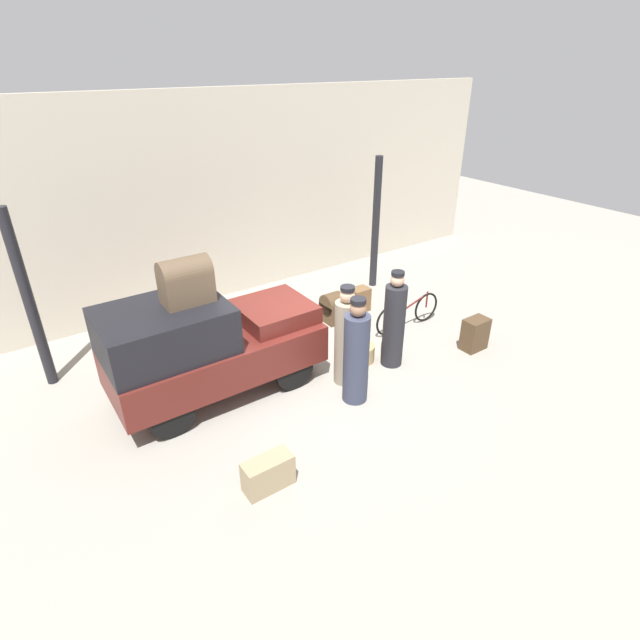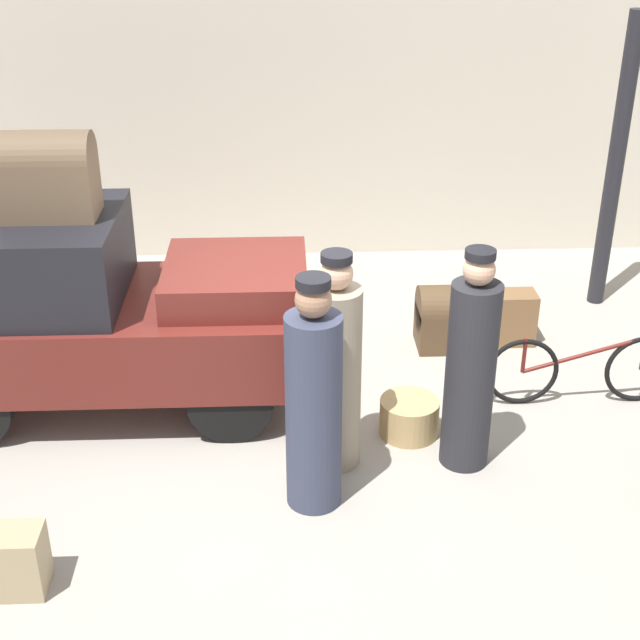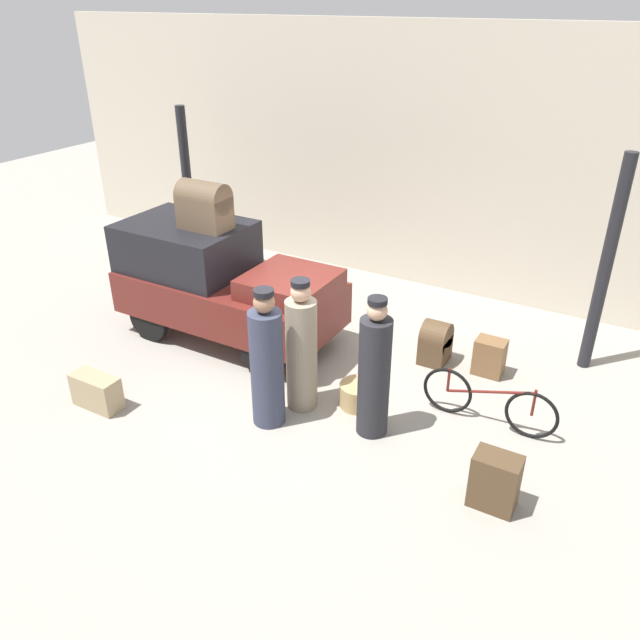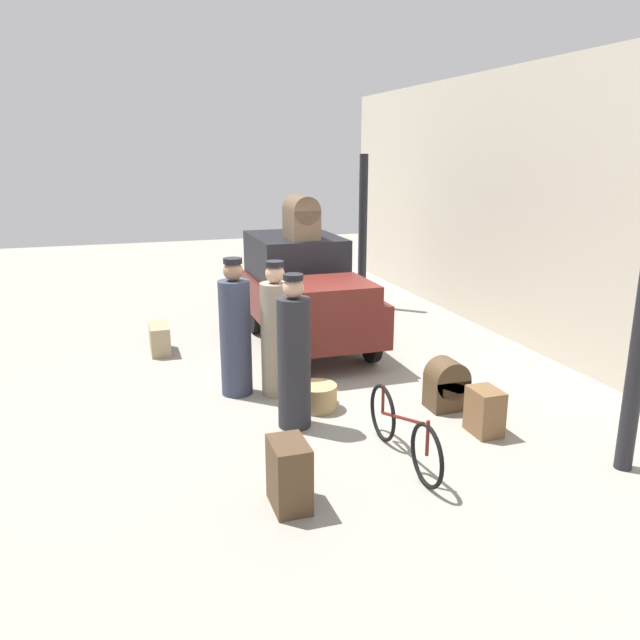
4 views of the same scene
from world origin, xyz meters
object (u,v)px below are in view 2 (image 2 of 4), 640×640
object	(u,v)px
bicycle	(582,370)
porter_carrying_trunk	(471,369)
porter_with_bicycle	(336,371)
suitcase_small_leather	(437,317)
wicker_basket	(409,417)
trunk_on_truck_roof	(48,174)
truck	(86,306)
conductor_in_dark_uniform	(314,405)
suitcase_tan_flat	(513,317)

from	to	relation	value
bicycle	porter_carrying_trunk	bearing A→B (deg)	-144.94
bicycle	porter_with_bicycle	size ratio (longest dim) A/B	0.95
suitcase_small_leather	bicycle	bearing A→B (deg)	-45.46
wicker_basket	trunk_on_truck_roof	distance (m)	3.56
truck	porter_carrying_trunk	xyz separation A→B (m)	(3.12, -1.06, -0.10)
trunk_on_truck_roof	bicycle	bearing A→B (deg)	-2.82
truck	conductor_in_dark_uniform	xyz separation A→B (m)	(1.89, -1.52, -0.10)
porter_with_bicycle	conductor_in_dark_uniform	distance (m)	0.54
conductor_in_dark_uniform	porter_with_bicycle	bearing A→B (deg)	69.61
bicycle	porter_with_bicycle	world-z (taller)	porter_with_bicycle
suitcase_small_leather	wicker_basket	bearing A→B (deg)	-106.98
wicker_basket	bicycle	bearing A→B (deg)	15.28
suitcase_small_leather	truck	bearing A→B (deg)	-164.21
trunk_on_truck_roof	porter_carrying_trunk	bearing A→B (deg)	-17.84
wicker_basket	trunk_on_truck_roof	world-z (taller)	trunk_on_truck_roof
truck	suitcase_tan_flat	distance (m)	4.16
bicycle	wicker_basket	distance (m)	1.65
wicker_basket	suitcase_small_leather	distance (m)	1.64
truck	porter_with_bicycle	world-z (taller)	porter_with_bicycle
porter_carrying_trunk	trunk_on_truck_roof	bearing A→B (deg)	162.16
truck	trunk_on_truck_roof	xyz separation A→B (m)	(-0.17, -0.00, 1.17)
suitcase_small_leather	trunk_on_truck_roof	distance (m)	3.93
suitcase_small_leather	trunk_on_truck_roof	size ratio (longest dim) A/B	0.87
conductor_in_dark_uniform	suitcase_tan_flat	bearing A→B (deg)	49.77
wicker_basket	suitcase_tan_flat	bearing A→B (deg)	51.97
porter_carrying_trunk	suitcase_tan_flat	distance (m)	2.27
conductor_in_dark_uniform	suitcase_small_leather	bearing A→B (deg)	61.61
conductor_in_dark_uniform	trunk_on_truck_roof	xyz separation A→B (m)	(-2.07, 1.52, 1.27)
porter_carrying_trunk	trunk_on_truck_roof	distance (m)	3.68
suitcase_tan_flat	trunk_on_truck_roof	size ratio (longest dim) A/B	0.72
bicycle	suitcase_small_leather	distance (m)	1.58
truck	conductor_in_dark_uniform	world-z (taller)	conductor_in_dark_uniform
truck	conductor_in_dark_uniform	distance (m)	2.43
porter_carrying_trunk	suitcase_small_leather	world-z (taller)	porter_carrying_trunk
bicycle	conductor_in_dark_uniform	xyz separation A→B (m)	(-2.42, -1.30, 0.51)
trunk_on_truck_roof	porter_with_bicycle	bearing A→B (deg)	-24.20
truck	conductor_in_dark_uniform	bearing A→B (deg)	-38.68
conductor_in_dark_uniform	trunk_on_truck_roof	world-z (taller)	trunk_on_truck_roof
porter_carrying_trunk	trunk_on_truck_roof	xyz separation A→B (m)	(-3.29, 1.06, 1.27)
wicker_basket	suitcase_tan_flat	world-z (taller)	suitcase_tan_flat
porter_carrying_trunk	suitcase_small_leather	size ratio (longest dim) A/B	2.83
porter_with_bicycle	conductor_in_dark_uniform	size ratio (longest dim) A/B	0.98
porter_with_bicycle	bicycle	bearing A→B (deg)	19.54
wicker_basket	suitcase_small_leather	size ratio (longest dim) A/B	0.77
porter_carrying_trunk	porter_with_bicycle	world-z (taller)	porter_carrying_trunk
truck	porter_carrying_trunk	size ratio (longest dim) A/B	1.88
trunk_on_truck_roof	conductor_in_dark_uniform	bearing A→B (deg)	-36.29
porter_with_bicycle	suitcase_small_leather	distance (m)	2.28
suitcase_tan_flat	porter_carrying_trunk	bearing A→B (deg)	-113.36
truck	suitcase_small_leather	size ratio (longest dim) A/B	5.32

